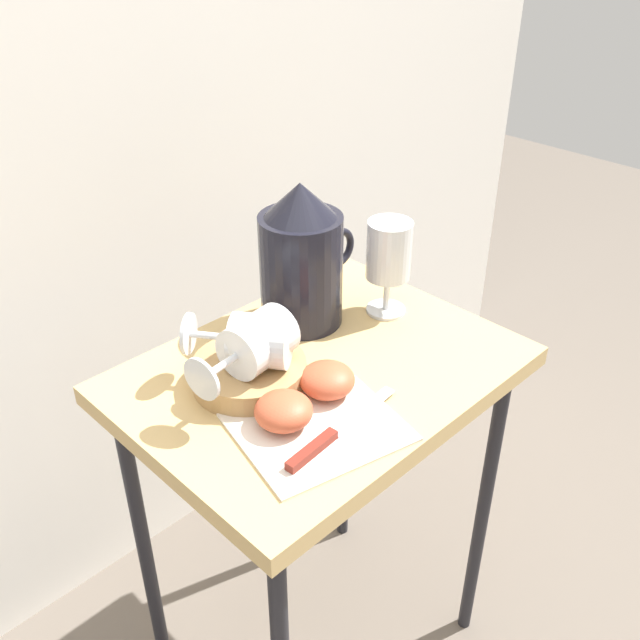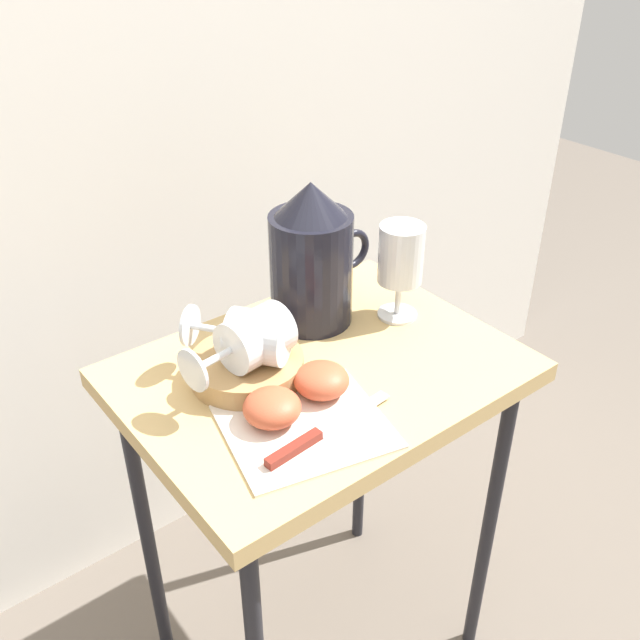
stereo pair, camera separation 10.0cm
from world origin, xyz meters
name	(u,v)px [view 2 (the right image)]	position (x,y,z in m)	size (l,w,h in m)	color
curtain_drape	(138,24)	(0.00, 0.47, 1.08)	(2.40, 0.03, 2.15)	silver
table	(320,406)	(0.00, 0.00, 0.60)	(0.56, 0.42, 0.67)	tan
linen_napkin	(305,426)	(-0.10, -0.09, 0.67)	(0.20, 0.18, 0.00)	silver
basket_tray	(247,368)	(-0.10, 0.04, 0.69)	(0.16, 0.16, 0.04)	#AD8451
pitcher	(312,266)	(0.07, 0.11, 0.77)	(0.18, 0.13, 0.23)	black
wine_glass_upright	(401,259)	(0.19, 0.03, 0.77)	(0.07, 0.07, 0.16)	silver
wine_glass_tipped_near	(255,336)	(-0.09, 0.03, 0.74)	(0.14, 0.16, 0.07)	silver
wine_glass_tipped_far	(253,338)	(-0.09, 0.03, 0.74)	(0.16, 0.09, 0.08)	silver
apple_half_left	(272,408)	(-0.13, -0.06, 0.70)	(0.08, 0.08, 0.04)	#C15133
apple_half_right	(321,380)	(-0.04, -0.05, 0.70)	(0.08, 0.08, 0.04)	#C15133
knife	(312,438)	(-0.11, -0.12, 0.68)	(0.21, 0.03, 0.01)	silver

